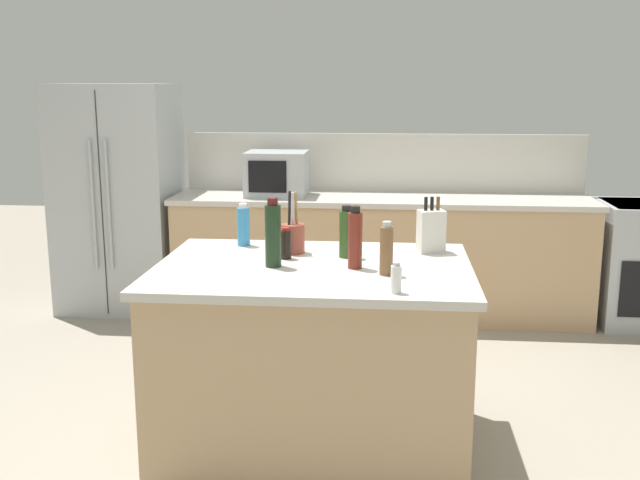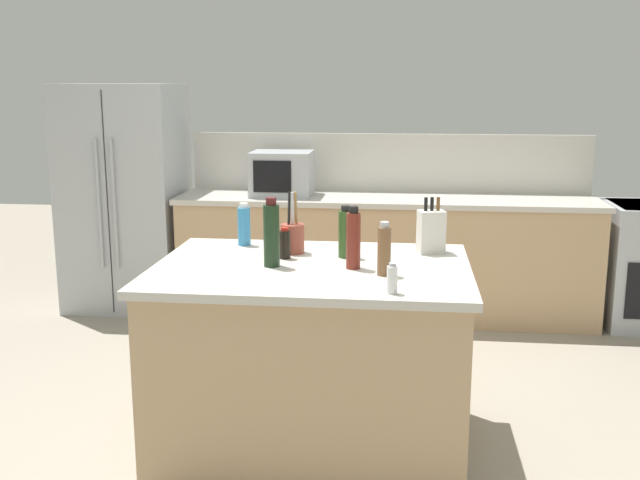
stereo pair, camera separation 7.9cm
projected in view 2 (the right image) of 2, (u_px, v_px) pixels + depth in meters
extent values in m
plane|color=gray|center=(312.00, 444.00, 3.80)|extent=(14.00, 14.00, 0.00)
cube|color=tan|center=(385.00, 259.00, 5.81)|extent=(3.17, 0.62, 0.90)
cube|color=beige|center=(386.00, 200.00, 5.71)|extent=(3.21, 0.66, 0.04)
cube|color=beige|center=(388.00, 163.00, 5.97)|extent=(3.17, 0.03, 0.46)
cube|color=tan|center=(312.00, 361.00, 3.71)|extent=(1.46, 1.05, 0.90)
cube|color=beige|center=(312.00, 269.00, 3.61)|extent=(1.52, 1.11, 0.04)
cube|color=#ADB2B7|center=(125.00, 197.00, 6.00)|extent=(0.90, 0.72, 1.79)
cube|color=#2D2D2D|center=(108.00, 205.00, 5.65)|extent=(0.01, 0.00, 1.70)
cylinder|color=#ADB2B7|center=(99.00, 205.00, 5.64)|extent=(0.02, 0.02, 0.98)
cylinder|color=#ADB2B7|center=(114.00, 205.00, 5.62)|extent=(0.02, 0.02, 0.98)
cube|color=#ADB2B7|center=(282.00, 174.00, 5.76)|extent=(0.46, 0.38, 0.34)
cube|color=black|center=(272.00, 177.00, 5.58)|extent=(0.29, 0.01, 0.24)
cube|color=beige|center=(431.00, 232.00, 3.84)|extent=(0.15, 0.13, 0.22)
cylinder|color=black|center=(426.00, 204.00, 3.81)|extent=(0.02, 0.02, 0.07)
cylinder|color=black|center=(432.00, 204.00, 3.81)|extent=(0.02, 0.02, 0.07)
cylinder|color=brown|center=(438.00, 204.00, 3.82)|extent=(0.02, 0.02, 0.07)
cylinder|color=brown|center=(293.00, 239.00, 3.85)|extent=(0.12, 0.12, 0.15)
cylinder|color=olive|center=(296.00, 209.00, 3.83)|extent=(0.01, 0.05, 0.18)
cylinder|color=black|center=(289.00, 209.00, 3.82)|extent=(0.01, 0.05, 0.18)
cylinder|color=#B2B2B7|center=(292.00, 209.00, 3.80)|extent=(0.01, 0.03, 0.18)
cylinder|color=#3384BC|center=(244.00, 226.00, 4.03)|extent=(0.07, 0.07, 0.20)
cylinder|color=white|center=(244.00, 205.00, 4.00)|extent=(0.04, 0.04, 0.02)
cylinder|color=maroon|center=(353.00, 241.00, 3.52)|extent=(0.07, 0.07, 0.27)
cylinder|color=black|center=(354.00, 210.00, 3.49)|extent=(0.04, 0.04, 0.03)
cylinder|color=black|center=(285.00, 245.00, 3.73)|extent=(0.06, 0.06, 0.14)
cylinder|color=#B22319|center=(285.00, 229.00, 3.71)|extent=(0.04, 0.04, 0.02)
cylinder|color=brown|center=(384.00, 251.00, 3.40)|extent=(0.06, 0.06, 0.22)
cylinder|color=#B2B2B7|center=(385.00, 225.00, 3.37)|extent=(0.04, 0.04, 0.03)
cylinder|color=#2D4C1E|center=(346.00, 234.00, 3.74)|extent=(0.07, 0.07, 0.24)
cylinder|color=black|center=(346.00, 208.00, 3.72)|extent=(0.05, 0.05, 0.03)
cylinder|color=silver|center=(392.00, 280.00, 3.11)|extent=(0.05, 0.05, 0.12)
cylinder|color=#B2B2B7|center=(392.00, 265.00, 3.10)|extent=(0.03, 0.03, 0.02)
cylinder|color=black|center=(271.00, 236.00, 3.56)|extent=(0.08, 0.08, 0.30)
cylinder|color=#4C1919|center=(271.00, 201.00, 3.52)|extent=(0.05, 0.05, 0.04)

